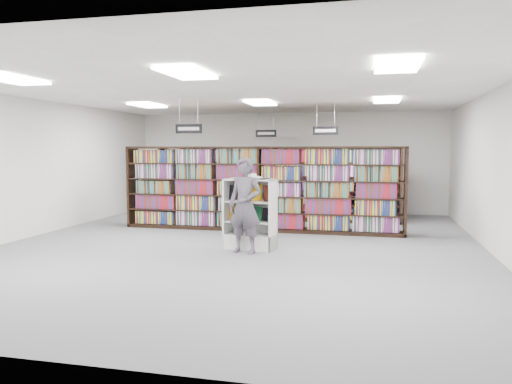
% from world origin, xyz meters
% --- Properties ---
extents(floor, '(12.00, 12.00, 0.00)m').
position_xyz_m(floor, '(0.00, 0.00, 0.00)').
color(floor, '#57575D').
rests_on(floor, ground).
extents(ceiling, '(10.00, 12.00, 0.10)m').
position_xyz_m(ceiling, '(0.00, 0.00, 3.20)').
color(ceiling, white).
rests_on(ceiling, wall_back).
extents(wall_back, '(10.00, 0.10, 3.20)m').
position_xyz_m(wall_back, '(0.00, 6.00, 1.60)').
color(wall_back, silver).
rests_on(wall_back, ground).
extents(wall_front, '(10.00, 0.10, 3.20)m').
position_xyz_m(wall_front, '(0.00, -6.00, 1.60)').
color(wall_front, silver).
rests_on(wall_front, ground).
extents(wall_left, '(0.10, 12.00, 3.20)m').
position_xyz_m(wall_left, '(-5.00, 0.00, 1.60)').
color(wall_left, silver).
rests_on(wall_left, ground).
extents(wall_right, '(0.10, 12.00, 3.20)m').
position_xyz_m(wall_right, '(5.00, 0.00, 1.60)').
color(wall_right, silver).
rests_on(wall_right, ground).
extents(bookshelf_row_near, '(7.00, 0.60, 2.10)m').
position_xyz_m(bookshelf_row_near, '(0.00, 2.00, 1.05)').
color(bookshelf_row_near, black).
rests_on(bookshelf_row_near, floor).
extents(bookshelf_row_mid, '(7.00, 0.60, 2.10)m').
position_xyz_m(bookshelf_row_mid, '(0.00, 4.00, 1.05)').
color(bookshelf_row_mid, black).
rests_on(bookshelf_row_mid, floor).
extents(bookshelf_row_far, '(7.00, 0.60, 2.10)m').
position_xyz_m(bookshelf_row_far, '(0.00, 5.70, 1.05)').
color(bookshelf_row_far, black).
rests_on(bookshelf_row_far, floor).
extents(aisle_sign_left, '(0.65, 0.02, 0.80)m').
position_xyz_m(aisle_sign_left, '(-1.50, 1.00, 2.53)').
color(aisle_sign_left, '#B2B2B7').
rests_on(aisle_sign_left, ceiling).
extents(aisle_sign_right, '(0.65, 0.02, 0.80)m').
position_xyz_m(aisle_sign_right, '(1.50, 3.00, 2.53)').
color(aisle_sign_right, '#B2B2B7').
rests_on(aisle_sign_right, ceiling).
extents(aisle_sign_center, '(0.65, 0.02, 0.80)m').
position_xyz_m(aisle_sign_center, '(-0.50, 5.00, 2.53)').
color(aisle_sign_center, '#B2B2B7').
rests_on(aisle_sign_center, ceiling).
extents(troffer_front_left, '(0.60, 1.20, 0.04)m').
position_xyz_m(troffer_front_left, '(-3.00, -3.00, 3.16)').
color(troffer_front_left, white).
rests_on(troffer_front_left, ceiling).
extents(troffer_front_center, '(0.60, 1.20, 0.04)m').
position_xyz_m(troffer_front_center, '(0.00, -3.00, 3.16)').
color(troffer_front_center, white).
rests_on(troffer_front_center, ceiling).
extents(troffer_front_right, '(0.60, 1.20, 0.04)m').
position_xyz_m(troffer_front_right, '(3.00, -3.00, 3.16)').
color(troffer_front_right, white).
rests_on(troffer_front_right, ceiling).
extents(troffer_back_left, '(0.60, 1.20, 0.04)m').
position_xyz_m(troffer_back_left, '(-3.00, 2.00, 3.16)').
color(troffer_back_left, white).
rests_on(troffer_back_left, ceiling).
extents(troffer_back_center, '(0.60, 1.20, 0.04)m').
position_xyz_m(troffer_back_center, '(0.00, 2.00, 3.16)').
color(troffer_back_center, white).
rests_on(troffer_back_center, ceiling).
extents(troffer_back_right, '(0.60, 1.20, 0.04)m').
position_xyz_m(troffer_back_right, '(3.00, 2.00, 3.16)').
color(troffer_back_right, white).
rests_on(troffer_back_right, ceiling).
extents(endcap_display, '(1.08, 0.62, 1.44)m').
position_xyz_m(endcap_display, '(0.29, -0.23, 0.48)').
color(endcap_display, white).
rests_on(endcap_display, floor).
extents(open_book, '(0.70, 0.45, 0.13)m').
position_xyz_m(open_book, '(0.34, -0.27, 1.47)').
color(open_book, black).
rests_on(open_book, endcap_display).
extents(shopper, '(0.76, 0.59, 1.87)m').
position_xyz_m(shopper, '(0.29, -0.70, 0.94)').
color(shopper, '#544E59').
rests_on(shopper, floor).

